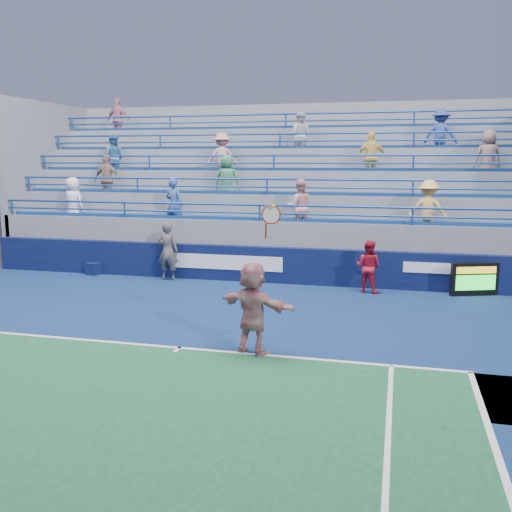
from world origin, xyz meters
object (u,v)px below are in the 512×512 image
(serve_speed_board, at_px, (474,279))
(line_judge, at_px, (168,251))
(tennis_player, at_px, (253,308))
(ball_girl, at_px, (368,267))
(judge_chair, at_px, (94,268))

(serve_speed_board, xyz_separation_m, line_judge, (-8.99, -0.07, 0.45))
(line_judge, bearing_deg, serve_speed_board, 178.49)
(tennis_player, distance_m, ball_girl, 6.09)
(tennis_player, xyz_separation_m, line_judge, (-4.27, 6.01, 0.01))
(serve_speed_board, relative_size, ball_girl, 0.87)
(judge_chair, height_order, tennis_player, tennis_player)
(serve_speed_board, bearing_deg, judge_chair, 179.42)
(serve_speed_board, distance_m, judge_chair, 11.67)
(tennis_player, bearing_deg, serve_speed_board, 52.20)
(tennis_player, height_order, ball_girl, tennis_player)
(serve_speed_board, distance_m, tennis_player, 7.71)
(judge_chair, xyz_separation_m, line_judge, (2.67, -0.19, 0.68))
(line_judge, bearing_deg, judge_chair, -5.97)
(serve_speed_board, bearing_deg, line_judge, -179.56)
(serve_speed_board, relative_size, line_judge, 0.71)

